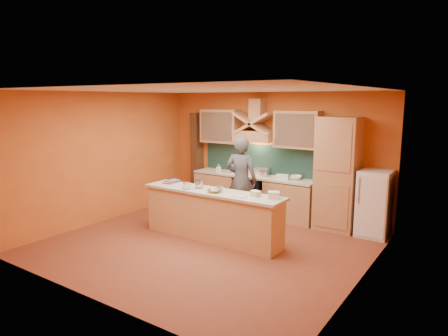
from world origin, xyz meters
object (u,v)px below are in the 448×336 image
Objects in this scene: stove at (253,195)px; person at (241,180)px; kitchen_scale at (219,189)px; mixing_bowl at (215,191)px; fridge at (374,204)px.

person is (0.14, -0.75, 0.49)m from stove.
mixing_bowl is at bearing -95.82° from kitchen_scale.
kitchen_scale is at bearing -78.79° from stove.
mixing_bowl is (-2.37, -2.00, 0.33)m from fridge.
fridge reaches higher than mixing_bowl.
stove is 2.02m from kitchen_scale.
mixing_bowl is (-0.05, -0.08, -0.02)m from kitchen_scale.
stove is 3.46× the size of mixing_bowl.
stove is at bearing 125.95° from kitchen_scale.
kitchen_scale is at bearing -140.52° from fridge.
person is 1.18m from kitchen_scale.
person is at bearing -163.59° from fridge.
kitchen_scale is 0.10m from mixing_bowl.
fridge is 2.69m from person.
stove is at bearing -93.35° from person.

